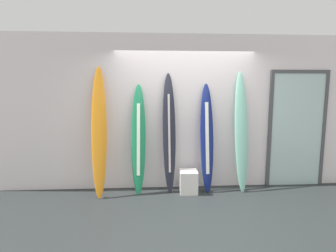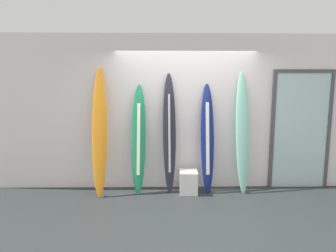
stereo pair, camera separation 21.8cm
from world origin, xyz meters
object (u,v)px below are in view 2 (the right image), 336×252
at_px(surfboard_charcoal, 169,134).
at_px(surfboard_navy, 207,139).
at_px(display_block_left, 188,182).
at_px(surfboard_sunset, 100,132).
at_px(glass_door, 301,128).
at_px(surfboard_emerald, 139,139).
at_px(surfboard_seafoam, 242,133).

xyz_separation_m(surfboard_charcoal, surfboard_navy, (0.67, -0.02, -0.09)).
distance_m(surfboard_charcoal, display_block_left, 0.91).
height_order(surfboard_sunset, surfboard_navy, surfboard_sunset).
xyz_separation_m(surfboard_sunset, surfboard_charcoal, (1.20, 0.10, -0.06)).
distance_m(surfboard_charcoal, glass_door, 2.43).
xyz_separation_m(surfboard_charcoal, display_block_left, (0.34, -0.12, -0.84)).
height_order(surfboard_sunset, surfboard_charcoal, surfboard_sunset).
xyz_separation_m(surfboard_emerald, surfboard_seafoam, (1.83, 0.01, 0.09)).
distance_m(surfboard_navy, display_block_left, 0.83).
relative_size(surfboard_sunset, surfboard_emerald, 1.16).
bearing_deg(display_block_left, glass_door, 7.86).
bearing_deg(surfboard_seafoam, surfboard_emerald, -179.63).
bearing_deg(glass_door, surfboard_emerald, -176.13).
bearing_deg(glass_door, surfboard_sunset, -175.91).
distance_m(surfboard_sunset, display_block_left, 1.78).
height_order(surfboard_emerald, surfboard_seafoam, surfboard_seafoam).
bearing_deg(surfboard_charcoal, surfboard_seafoam, -1.11).
bearing_deg(surfboard_charcoal, glass_door, 3.86).
distance_m(surfboard_emerald, surfboard_navy, 1.21).
bearing_deg(surfboard_charcoal, display_block_left, -20.28).
distance_m(surfboard_sunset, surfboard_charcoal, 1.21).
bearing_deg(surfboard_emerald, surfboard_sunset, -174.95).
height_order(surfboard_emerald, surfboard_charcoal, surfboard_charcoal).
bearing_deg(surfboard_sunset, surfboard_navy, 2.38).
bearing_deg(surfboard_sunset, surfboard_emerald, 5.05).
bearing_deg(surfboard_seafoam, surfboard_sunset, -178.38).
bearing_deg(surfboard_navy, display_block_left, -162.39).
xyz_separation_m(surfboard_sunset, surfboard_emerald, (0.66, 0.06, -0.13)).
height_order(surfboard_sunset, surfboard_seafoam, surfboard_sunset).
distance_m(surfboard_sunset, surfboard_navy, 1.88).
bearing_deg(surfboard_seafoam, display_block_left, -174.07).
distance_m(surfboard_sunset, surfboard_emerald, 0.68).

